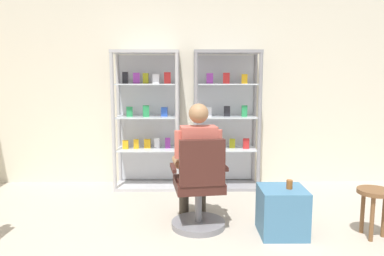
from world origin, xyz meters
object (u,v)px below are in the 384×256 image
object	(u,v)px
tea_glass	(289,184)
wooden_stool	(374,200)
display_cabinet_left	(147,119)
office_chair	(199,192)
storage_crate	(282,211)
display_cabinet_right	(226,119)
seated_shopkeeper	(197,158)

from	to	relation	value
tea_glass	wooden_stool	distance (m)	0.82
display_cabinet_left	wooden_stool	xyz separation A→B (m)	(2.36, -1.71, -0.59)
office_chair	storage_crate	bearing A→B (deg)	-8.80
display_cabinet_right	display_cabinet_left	bearing A→B (deg)	-179.99
display_cabinet_left	tea_glass	xyz separation A→B (m)	(1.56, -1.66, -0.45)
office_chair	storage_crate	size ratio (longest dim) A/B	2.04
seated_shopkeeper	display_cabinet_right	bearing A→B (deg)	72.00
display_cabinet_left	tea_glass	size ratio (longest dim) A/B	21.54
storage_crate	tea_glass	xyz separation A→B (m)	(0.06, -0.02, 0.28)
display_cabinet_right	storage_crate	xyz separation A→B (m)	(0.40, -1.64, -0.73)
wooden_stool	seated_shopkeeper	bearing A→B (deg)	167.93
storage_crate	tea_glass	size ratio (longest dim) A/B	5.33
display_cabinet_right	seated_shopkeeper	distance (m)	1.44
display_cabinet_right	tea_glass	world-z (taller)	display_cabinet_right
office_chair	seated_shopkeeper	xyz separation A→B (m)	(-0.02, 0.16, 0.32)
seated_shopkeeper	display_cabinet_left	bearing A→B (deg)	116.08
office_chair	tea_glass	distance (m)	0.89
office_chair	wooden_stool	xyz separation A→B (m)	(1.68, -0.20, -0.02)
seated_shopkeeper	wooden_stool	distance (m)	1.77
office_chair	tea_glass	xyz separation A→B (m)	(0.87, -0.14, 0.12)
storage_crate	wooden_stool	world-z (taller)	wooden_stool
display_cabinet_left	wooden_stool	size ratio (longest dim) A/B	3.96
tea_glass	wooden_stool	xyz separation A→B (m)	(0.81, -0.06, -0.14)
display_cabinet_left	wooden_stool	world-z (taller)	display_cabinet_left
seated_shopkeeper	tea_glass	bearing A→B (deg)	-18.88
display_cabinet_right	seated_shopkeeper	xyz separation A→B (m)	(-0.44, -1.35, -0.25)
office_chair	tea_glass	bearing A→B (deg)	-9.40
display_cabinet_right	office_chair	size ratio (longest dim) A/B	1.98
storage_crate	tea_glass	distance (m)	0.29
display_cabinet_left	seated_shopkeeper	size ratio (longest dim) A/B	1.47
seated_shopkeeper	wooden_stool	bearing A→B (deg)	-12.07
display_cabinet_right	office_chair	xyz separation A→B (m)	(-0.42, -1.51, -0.57)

